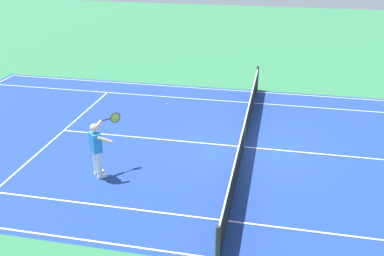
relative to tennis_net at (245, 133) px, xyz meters
name	(u,v)px	position (x,y,z in m)	size (l,w,h in m)	color
ground_plane	(244,147)	(0.00, 0.00, -0.49)	(60.00, 60.00, 0.00)	#2D7247
court_slab	(244,147)	(0.00, 0.00, -0.49)	(24.20, 11.40, 0.00)	navy
court_line_markings	(244,147)	(0.00, 0.00, -0.49)	(23.85, 11.05, 0.01)	white
tennis_net	(245,133)	(0.00, 0.00, 0.00)	(0.10, 11.70, 1.08)	#2D2D33
tennis_player_near	(97,147)	(3.91, 2.70, 0.44)	(0.74, 1.13, 1.70)	white
tennis_ball	(168,104)	(3.42, -3.18, -0.46)	(0.07, 0.07, 0.07)	#CCE01E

